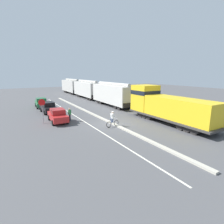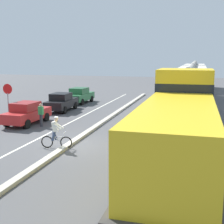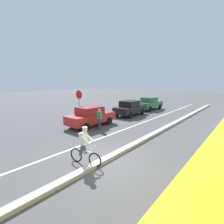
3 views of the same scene
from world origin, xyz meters
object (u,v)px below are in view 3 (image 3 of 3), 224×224
at_px(parked_car_red, 91,116).
at_px(stop_sign, 79,100).
at_px(parked_car_black, 130,108).
at_px(pedestrian_by_cars, 100,119).
at_px(parked_car_green, 149,103).
at_px(cyclist, 85,147).

xyz_separation_m(parked_car_red, stop_sign, (-1.64, 0.22, 1.21)).
xyz_separation_m(parked_car_black, pedestrian_by_cars, (1.30, -6.25, 0.03)).
distance_m(parked_car_green, stop_sign, 10.78).
height_order(cyclist, pedestrian_by_cars, cyclist).
distance_m(stop_sign, pedestrian_by_cars, 3.28).
distance_m(parked_car_green, cyclist, 16.54).
height_order(parked_car_green, cyclist, cyclist).
distance_m(parked_car_red, stop_sign, 2.05).
height_order(parked_car_green, pedestrian_by_cars, same).
relative_size(parked_car_black, pedestrian_by_cars, 2.63).
distance_m(cyclist, pedestrian_by_cars, 5.68).
bearing_deg(stop_sign, cyclist, -39.45).
height_order(parked_car_red, stop_sign, stop_sign).
bearing_deg(stop_sign, parked_car_black, 73.24).
distance_m(parked_car_red, pedestrian_by_cars, 1.41).
bearing_deg(parked_car_green, parked_car_black, -87.77).
bearing_deg(parked_car_black, cyclist, -66.84).
xyz_separation_m(parked_car_black, parked_car_green, (-0.19, 4.98, 0.00)).
bearing_deg(parked_car_black, stop_sign, -106.76).
bearing_deg(pedestrian_by_cars, parked_car_red, 163.50).
relative_size(parked_car_black, stop_sign, 1.48).
bearing_deg(cyclist, stop_sign, 140.55).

